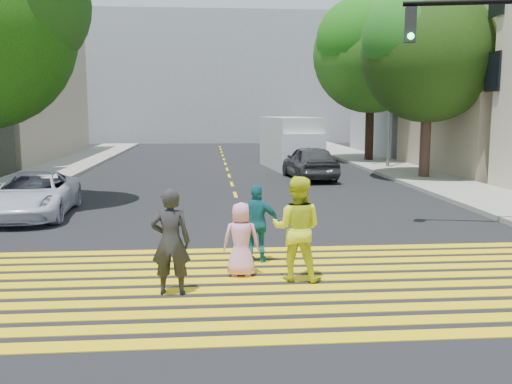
{
  "coord_description": "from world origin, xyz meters",
  "views": [
    {
      "loc": [
        -0.96,
        -8.41,
        3.06
      ],
      "look_at": [
        0.0,
        3.0,
        1.4
      ],
      "focal_mm": 40.0,
      "sensor_mm": 36.0,
      "label": 1
    }
  ],
  "objects": [
    {
      "name": "ground",
      "position": [
        0.0,
        0.0,
        0.0
      ],
      "size": [
        120.0,
        120.0,
        0.0
      ],
      "primitive_type": "plane",
      "color": "black"
    },
    {
      "name": "sidewalk_left",
      "position": [
        -8.5,
        22.0,
        0.07
      ],
      "size": [
        3.0,
        40.0,
        0.15
      ],
      "primitive_type": "cube",
      "color": "gray",
      "rests_on": "ground"
    },
    {
      "name": "sidewalk_right",
      "position": [
        8.5,
        15.0,
        0.07
      ],
      "size": [
        3.0,
        60.0,
        0.15
      ],
      "primitive_type": "cube",
      "color": "gray",
      "rests_on": "ground"
    },
    {
      "name": "crosswalk",
      "position": [
        0.0,
        1.28,
        0.01
      ],
      "size": [
        13.4,
        5.3,
        0.01
      ],
      "color": "yellow",
      "rests_on": "ground"
    },
    {
      "name": "lane_line",
      "position": [
        0.0,
        22.5,
        0.01
      ],
      "size": [
        0.12,
        34.4,
        0.01
      ],
      "color": "yellow",
      "rests_on": "ground"
    },
    {
      "name": "building_right_grey",
      "position": [
        15.0,
        30.0,
        5.0
      ],
      "size": [
        10.0,
        10.0,
        10.0
      ],
      "primitive_type": "cube",
      "color": "gray",
      "rests_on": "ground"
    },
    {
      "name": "backdrop_block",
      "position": [
        0.0,
        48.0,
        6.0
      ],
      "size": [
        30.0,
        8.0,
        12.0
      ],
      "primitive_type": "cube",
      "color": "gray",
      "rests_on": "ground"
    },
    {
      "name": "tree_right_near",
      "position": [
        8.56,
        15.84,
        5.7
      ],
      "size": [
        6.93,
        6.68,
        8.42
      ],
      "rotation": [
        0.0,
        0.0,
        0.17
      ],
      "color": "black",
      "rests_on": "ground"
    },
    {
      "name": "tree_right_far",
      "position": [
        8.51,
        24.41,
        6.56
      ],
      "size": [
        8.82,
        8.82,
        9.72
      ],
      "rotation": [
        0.0,
        0.0,
        0.41
      ],
      "color": "black",
      "rests_on": "ground"
    },
    {
      "name": "pedestrian_man",
      "position": [
        -1.59,
        0.88,
        0.89
      ],
      "size": [
        0.68,
        0.47,
        1.79
      ],
      "primitive_type": "imported",
      "rotation": [
        0.0,
        0.0,
        3.08
      ],
      "color": "#242426",
      "rests_on": "ground"
    },
    {
      "name": "pedestrian_woman",
      "position": [
        0.61,
        1.51,
        0.95
      ],
      "size": [
        1.09,
        0.96,
        1.89
      ],
      "primitive_type": "imported",
      "rotation": [
        0.0,
        0.0,
        2.84
      ],
      "color": "yellow",
      "rests_on": "ground"
    },
    {
      "name": "pedestrian_child",
      "position": [
        -0.37,
        1.83,
        0.69
      ],
      "size": [
        0.7,
        0.48,
        1.38
      ],
      "primitive_type": "imported",
      "rotation": [
        0.0,
        0.0,
        3.08
      ],
      "color": "#E896C4",
      "rests_on": "ground"
    },
    {
      "name": "pedestrian_extra",
      "position": [
        0.01,
        2.74,
        0.8
      ],
      "size": [
        0.99,
        0.56,
        1.59
      ],
      "primitive_type": "imported",
      "rotation": [
        0.0,
        0.0,
        2.95
      ],
      "color": "#18687B",
      "rests_on": "ground"
    },
    {
      "name": "white_sedan",
      "position": [
        -6.02,
        8.28,
        0.63
      ],
      "size": [
        2.33,
        4.64,
        1.26
      ],
      "primitive_type": "imported",
      "rotation": [
        0.0,
        0.0,
        0.05
      ],
      "color": "silver",
      "rests_on": "ground"
    },
    {
      "name": "dark_car_near",
      "position": [
        3.51,
        16.4,
        0.76
      ],
      "size": [
        2.11,
        4.57,
        1.52
      ],
      "primitive_type": "imported",
      "rotation": [
        0.0,
        0.0,
        3.22
      ],
      "color": "#2D2D2F",
      "rests_on": "ground"
    },
    {
      "name": "silver_car",
      "position": [
        3.8,
        28.32,
        0.68
      ],
      "size": [
        2.29,
        4.8,
        1.35
      ],
      "primitive_type": "imported",
      "rotation": [
        0.0,
        0.0,
        3.23
      ],
      "color": "gray",
      "rests_on": "ground"
    },
    {
      "name": "dark_car_parked",
      "position": [
        4.98,
        26.79,
        0.6
      ],
      "size": [
        1.42,
        3.71,
        1.21
      ],
      "primitive_type": "imported",
      "rotation": [
        0.0,
        0.0,
        0.04
      ],
      "color": "black",
      "rests_on": "ground"
    },
    {
      "name": "white_van",
      "position": [
        3.37,
        21.03,
        1.27
      ],
      "size": [
        2.73,
        5.86,
        2.67
      ],
      "rotation": [
        0.0,
        0.0,
        0.11
      ],
      "color": "silver",
      "rests_on": "ground"
    },
    {
      "name": "street_lamp",
      "position": [
        8.07,
        20.17,
        5.28
      ],
      "size": [
        2.08,
        0.48,
        9.21
      ],
      "rotation": [
        0.0,
        0.0,
        0.14
      ],
      "color": "gray",
      "rests_on": "ground"
    }
  ]
}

